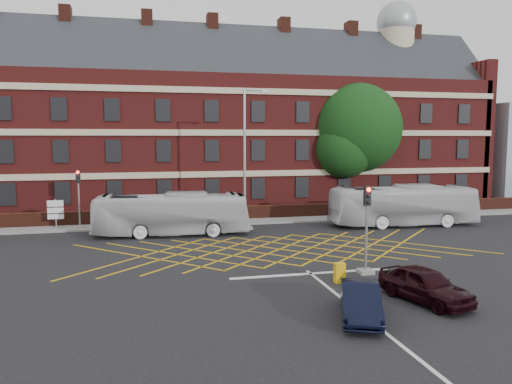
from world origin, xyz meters
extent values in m
plane|color=black|center=(0.00, 0.00, 0.00)|extent=(120.00, 120.00, 0.00)
cube|color=maroon|center=(0.00, 22.00, 6.00)|extent=(50.00, 12.00, 12.00)
cube|color=black|center=(0.00, 22.00, 12.00)|extent=(51.00, 10.61, 10.61)
cube|color=#B7A88C|center=(0.00, 15.92, 7.00)|extent=(50.00, 0.18, 0.50)
cube|color=black|center=(0.00, 15.94, 5.50)|extent=(1.20, 0.14, 1.80)
cube|color=#461D12|center=(-7.00, 22.00, 16.50)|extent=(1.00, 1.40, 3.20)
cylinder|color=#B7A88C|center=(18.00, 22.00, 15.00)|extent=(3.60, 3.60, 6.00)
sphere|color=gray|center=(18.00, 22.00, 18.40)|extent=(4.00, 4.00, 4.00)
cube|color=#461D12|center=(0.00, 13.00, 0.55)|extent=(56.00, 0.50, 1.10)
cube|color=slate|center=(0.00, 12.00, 0.06)|extent=(60.00, 3.00, 0.12)
cube|color=#CC990C|center=(0.00, 2.00, 0.01)|extent=(8.22, 8.22, 0.02)
cube|color=silver|center=(0.00, -3.50, 0.01)|extent=(8.00, 0.30, 0.02)
cube|color=silver|center=(0.00, -10.00, 0.01)|extent=(0.15, 14.00, 0.02)
imported|color=silver|center=(-5.95, 7.84, 1.45)|extent=(10.54, 3.24, 2.89)
imported|color=silver|center=(11.18, 7.56, 1.54)|extent=(11.19, 3.41, 3.07)
imported|color=black|center=(-0.23, -9.58, 0.64)|extent=(2.65, 4.12, 1.28)
imported|color=black|center=(3.10, -8.46, 0.70)|extent=(2.71, 4.43, 1.41)
cylinder|color=black|center=(11.45, 16.76, 2.90)|extent=(0.90, 0.90, 5.80)
sphere|color=black|center=(11.45, 16.76, 7.44)|extent=(8.20, 8.20, 8.20)
sphere|color=black|center=(9.95, 15.96, 5.60)|extent=(5.33, 5.33, 5.33)
sphere|color=black|center=(12.95, 17.56, 6.00)|extent=(4.92, 4.92, 4.92)
cube|color=slate|center=(2.62, -4.06, 0.10)|extent=(0.70, 0.70, 0.20)
cylinder|color=gray|center=(2.62, -4.06, 1.75)|extent=(0.12, 0.12, 3.50)
cube|color=black|center=(2.62, -4.06, 3.80)|extent=(0.30, 0.25, 0.95)
sphere|color=#FF0C05|center=(2.62, -4.20, 4.12)|extent=(0.20, 0.20, 0.20)
cube|color=slate|center=(-12.28, 11.62, 0.10)|extent=(0.70, 0.70, 0.20)
cylinder|color=gray|center=(-12.28, 11.62, 1.75)|extent=(0.12, 0.12, 3.50)
cube|color=black|center=(-12.28, 11.62, 3.80)|extent=(0.30, 0.25, 0.95)
sphere|color=#FF0C05|center=(-12.28, 11.48, 4.12)|extent=(0.20, 0.20, 0.20)
cube|color=slate|center=(-0.66, 8.89, 0.10)|extent=(1.00, 1.00, 0.20)
cylinder|color=gray|center=(-0.66, 8.89, 4.95)|extent=(0.18, 0.18, 9.90)
cylinder|color=gray|center=(0.04, 8.89, 9.90)|extent=(1.60, 0.12, 0.12)
cube|color=gray|center=(0.84, 8.89, 9.85)|extent=(0.50, 0.20, 0.12)
cylinder|color=gray|center=(-13.91, 11.78, 1.10)|extent=(0.10, 0.10, 2.20)
cube|color=silver|center=(-13.91, 11.70, 1.90)|extent=(1.10, 0.06, 0.45)
cube|color=silver|center=(-13.91, 11.70, 1.40)|extent=(1.10, 0.06, 0.40)
cube|color=silver|center=(-13.91, 11.70, 0.95)|extent=(1.10, 0.06, 0.35)
cube|color=#E0A40D|center=(0.78, -5.20, 0.46)|extent=(0.46, 0.36, 0.91)
camera|label=1|loc=(-7.95, -25.89, 6.58)|focal=35.00mm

